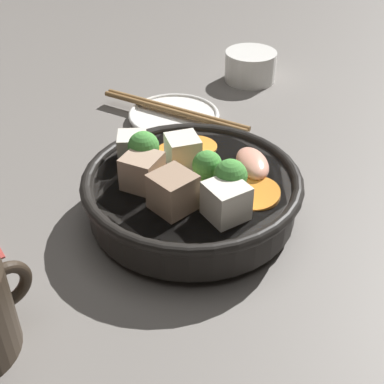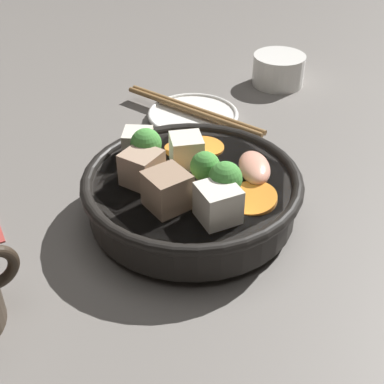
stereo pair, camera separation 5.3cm
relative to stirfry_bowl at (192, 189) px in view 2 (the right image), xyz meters
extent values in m
plane|color=slate|center=(0.00, 0.00, -0.04)|extent=(3.00, 3.00, 0.00)
cylinder|color=black|center=(0.00, 0.00, -0.03)|extent=(0.11, 0.11, 0.01)
cylinder|color=black|center=(0.00, 0.00, -0.01)|extent=(0.21, 0.21, 0.04)
torus|color=black|center=(0.00, 0.00, 0.01)|extent=(0.22, 0.22, 0.01)
cylinder|color=brown|center=(0.00, 0.00, 0.00)|extent=(0.19, 0.19, 0.02)
cylinder|color=orange|center=(0.05, 0.04, 0.01)|extent=(0.06, 0.06, 0.01)
cylinder|color=orange|center=(-0.02, 0.00, 0.01)|extent=(0.06, 0.06, 0.01)
cylinder|color=orange|center=(0.03, 0.05, 0.01)|extent=(0.04, 0.04, 0.01)
cylinder|color=orange|center=(0.03, -0.06, 0.01)|extent=(0.05, 0.05, 0.01)
cylinder|color=#59B84C|center=(-0.02, 0.04, 0.02)|extent=(0.01, 0.01, 0.02)
sphere|color=#47933D|center=(-0.02, 0.04, 0.04)|extent=(0.03, 0.03, 0.03)
cylinder|color=#59B84C|center=(0.00, -0.05, 0.02)|extent=(0.01, 0.01, 0.02)
sphere|color=#47933D|center=(0.00, -0.05, 0.04)|extent=(0.03, 0.03, 0.03)
cylinder|color=#59B84C|center=(0.00, -0.02, 0.02)|extent=(0.01, 0.01, 0.02)
sphere|color=#47933D|center=(0.00, -0.02, 0.04)|extent=(0.03, 0.03, 0.03)
cube|color=silver|center=(0.01, 0.03, 0.03)|extent=(0.04, 0.04, 0.03)
cube|color=tan|center=(-0.04, 0.03, 0.03)|extent=(0.04, 0.04, 0.03)
cube|color=#9E7F66|center=(-0.04, -0.02, 0.03)|extent=(0.04, 0.04, 0.04)
cube|color=silver|center=(-0.02, -0.06, 0.03)|extent=(0.04, 0.04, 0.03)
cube|color=silver|center=(-0.02, 0.07, 0.03)|extent=(0.04, 0.04, 0.03)
ellipsoid|color=#EA9E84|center=(0.05, -0.03, 0.02)|extent=(0.05, 0.06, 0.02)
cylinder|color=white|center=(0.13, 0.17, -0.03)|extent=(0.12, 0.12, 0.01)
torus|color=white|center=(0.13, 0.17, -0.03)|extent=(0.12, 0.12, 0.01)
cylinder|color=white|center=(0.30, 0.19, -0.01)|extent=(0.08, 0.08, 0.05)
cylinder|color=brown|center=(0.30, 0.19, 0.00)|extent=(0.07, 0.07, 0.00)
cylinder|color=olive|center=(0.13, 0.17, -0.02)|extent=(0.07, 0.21, 0.01)
cylinder|color=olive|center=(0.12, 0.17, -0.02)|extent=(0.07, 0.21, 0.01)
camera|label=1|loc=(-0.30, -0.31, 0.31)|focal=50.00mm
camera|label=2|loc=(-0.26, -0.35, 0.31)|focal=50.00mm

